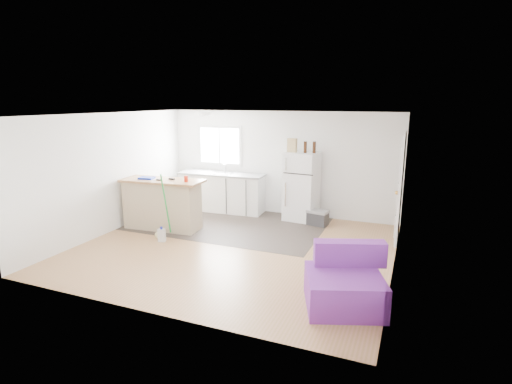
% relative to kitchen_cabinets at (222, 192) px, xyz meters
% --- Properties ---
extents(room, '(5.51, 5.01, 2.41)m').
position_rel_kitchen_cabinets_xyz_m(room, '(1.35, -2.18, 0.72)').
color(room, '#9E7342').
rests_on(room, ground).
extents(vinyl_zone, '(4.05, 2.50, 0.00)m').
position_rel_kitchen_cabinets_xyz_m(vinyl_zone, '(0.62, -0.93, -0.47)').
color(vinyl_zone, '#362E29').
rests_on(vinyl_zone, floor).
extents(window, '(1.18, 0.06, 0.98)m').
position_rel_kitchen_cabinets_xyz_m(window, '(-0.20, 0.31, 1.08)').
color(window, white).
rests_on(window, back_wall).
extents(interior_door, '(0.11, 0.92, 2.10)m').
position_rel_kitchen_cabinets_xyz_m(interior_door, '(4.07, -0.63, 0.54)').
color(interior_door, white).
rests_on(interior_door, right_wall).
extents(ceiling_fixture, '(0.30, 0.30, 0.07)m').
position_rel_kitchen_cabinets_xyz_m(ceiling_fixture, '(0.15, -0.98, 1.89)').
color(ceiling_fixture, white).
rests_on(ceiling_fixture, ceiling).
extents(kitchen_cabinets, '(2.12, 0.75, 1.21)m').
position_rel_kitchen_cabinets_xyz_m(kitchen_cabinets, '(0.00, 0.00, 0.00)').
color(kitchen_cabinets, white).
rests_on(kitchen_cabinets, floor).
extents(peninsula, '(1.75, 0.78, 1.05)m').
position_rel_kitchen_cabinets_xyz_m(peninsula, '(-0.53, -1.71, 0.06)').
color(peninsula, tan).
rests_on(peninsula, floor).
extents(refrigerator, '(0.74, 0.71, 1.53)m').
position_rel_kitchen_cabinets_xyz_m(refrigerator, '(1.98, -0.01, 0.29)').
color(refrigerator, white).
rests_on(refrigerator, floor).
extents(cooler, '(0.48, 0.37, 0.33)m').
position_rel_kitchen_cabinets_xyz_m(cooler, '(2.43, -0.28, -0.31)').
color(cooler, '#303032').
rests_on(cooler, floor).
extents(purple_seat, '(1.20, 1.19, 0.79)m').
position_rel_kitchen_cabinets_xyz_m(purple_seat, '(3.57, -3.54, -0.19)').
color(purple_seat, purple).
rests_on(purple_seat, floor).
extents(cleaner_jug, '(0.15, 0.13, 0.29)m').
position_rel_kitchen_cabinets_xyz_m(cleaner_jug, '(-0.08, -2.41, -0.35)').
color(cleaner_jug, silver).
rests_on(cleaner_jug, floor).
extents(mop, '(0.24, 0.36, 1.30)m').
position_rel_kitchen_cabinets_xyz_m(mop, '(-0.23, -2.24, -0.24)').
color(mop, green).
rests_on(mop, floor).
extents(red_cup, '(0.10, 0.10, 0.12)m').
position_rel_kitchen_cabinets_xyz_m(red_cup, '(0.07, -1.72, 0.63)').
color(red_cup, red).
rests_on(red_cup, peninsula).
extents(blue_tray, '(0.33, 0.27, 0.04)m').
position_rel_kitchen_cabinets_xyz_m(blue_tray, '(-0.84, -1.76, 0.59)').
color(blue_tray, '#132BB2').
rests_on(blue_tray, peninsula).
extents(tool_a, '(0.15, 0.08, 0.03)m').
position_rel_kitchen_cabinets_xyz_m(tool_a, '(-0.32, -1.65, 0.59)').
color(tool_a, black).
rests_on(tool_a, peninsula).
extents(tool_b, '(0.10, 0.05, 0.03)m').
position_rel_kitchen_cabinets_xyz_m(tool_b, '(-0.51, -1.82, 0.59)').
color(tool_b, black).
rests_on(tool_b, peninsula).
extents(cardboard_box, '(0.21, 0.12, 0.30)m').
position_rel_kitchen_cabinets_xyz_m(cardboard_box, '(1.77, -0.09, 1.20)').
color(cardboard_box, tan).
rests_on(cardboard_box, refrigerator).
extents(bottle_left, '(0.07, 0.07, 0.25)m').
position_rel_kitchen_cabinets_xyz_m(bottle_left, '(2.07, -0.11, 1.18)').
color(bottle_left, '#331809').
rests_on(bottle_left, refrigerator).
extents(bottle_right, '(0.07, 0.07, 0.25)m').
position_rel_kitchen_cabinets_xyz_m(bottle_right, '(2.25, -0.05, 1.18)').
color(bottle_right, '#331809').
rests_on(bottle_right, refrigerator).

